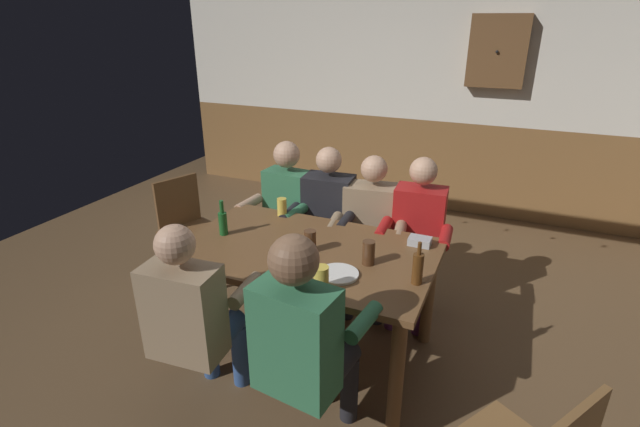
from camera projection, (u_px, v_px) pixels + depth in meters
ground_plane at (319, 333)px, 3.39m from camera, size 7.16×7.16×0.00m
back_wall_upper at (423, 46)px, 5.05m from camera, size 5.96×0.12×1.56m
back_wall_wainscot at (413, 162)px, 5.56m from camera, size 5.96×0.12×1.03m
dining_table at (306, 264)px, 2.97m from camera, size 1.59×0.99×0.77m
person_0 at (283, 211)px, 3.77m from camera, size 0.53×0.54×1.22m
person_1 at (326, 217)px, 3.64m from camera, size 0.54×0.55×1.21m
person_2 at (370, 226)px, 3.52m from camera, size 0.59×0.59×1.19m
person_3 at (417, 233)px, 3.38m from camera, size 0.52×0.54×1.21m
person_4 at (193, 313)px, 2.47m from camera, size 0.55×0.54×1.20m
person_5 at (304, 339)px, 2.22m from camera, size 0.56×0.56×1.27m
chair_empty_near_left at (188, 227)px, 3.95m from camera, size 0.56×0.56×0.88m
condiment_caddy at (420, 241)px, 2.97m from camera, size 0.14×0.10×0.05m
plate_0 at (338, 274)px, 2.62m from camera, size 0.23×0.23×0.01m
bottle_0 at (418, 268)px, 2.51m from camera, size 0.06×0.06×0.25m
bottle_1 at (223, 222)px, 3.09m from camera, size 0.06×0.06×0.24m
pint_glass_0 at (282, 207)px, 3.40m from camera, size 0.07×0.07×0.13m
pint_glass_1 at (321, 279)px, 2.45m from camera, size 0.08×0.08×0.15m
pint_glass_2 at (288, 271)px, 2.57m from camera, size 0.07×0.07×0.10m
pint_glass_3 at (310, 241)px, 2.87m from camera, size 0.08×0.08×0.14m
pint_glass_4 at (369, 253)px, 2.72m from camera, size 0.07×0.07×0.15m
wall_dart_cabinet at (498, 51)px, 4.66m from camera, size 0.56×0.15×0.70m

